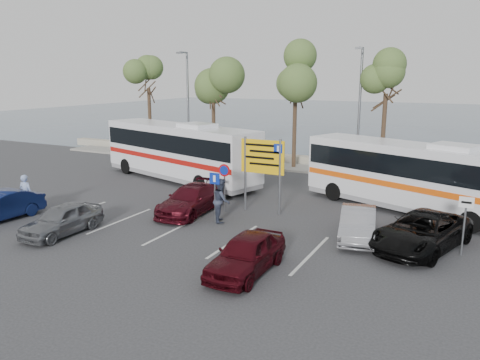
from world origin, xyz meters
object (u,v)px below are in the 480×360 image
at_px(car_red, 246,254).
at_px(car_silver_b, 358,224).
at_px(car_maroon, 191,200).
at_px(pedestrian_near, 26,194).
at_px(direction_sign, 262,162).
at_px(pedestrian_far, 221,200).
at_px(coach_bus_left, 179,153).
at_px(street_lamp_left, 187,100).
at_px(car_silver_a, 62,219).
at_px(coach_bus_right, 416,180).
at_px(suv_black, 421,231).
at_px(street_lamp_right, 359,105).

distance_m(car_red, car_silver_b, 5.59).
relative_size(car_maroon, pedestrian_near, 2.44).
bearing_deg(pedestrian_near, direction_sign, -163.19).
xyz_separation_m(pedestrian_near, pedestrian_far, (9.00, 3.00, 0.06)).
height_order(car_red, pedestrian_far, pedestrian_far).
bearing_deg(car_red, coach_bus_left, 133.26).
distance_m(street_lamp_left, car_maroon, 15.00).
bearing_deg(pedestrian_far, pedestrian_near, 76.47).
distance_m(car_silver_a, car_maroon, 5.86).
xyz_separation_m(coach_bus_left, coach_bus_right, (14.00, -0.67, -0.10)).
bearing_deg(street_lamp_left, suv_black, -33.22).
distance_m(pedestrian_near, pedestrian_far, 9.49).
bearing_deg(street_lamp_left, pedestrian_far, -51.38).
xyz_separation_m(car_maroon, car_red, (5.45, -5.00, 0.00)).
distance_m(street_lamp_right, suv_black, 13.76).
relative_size(suv_black, car_silver_b, 1.29).
xyz_separation_m(direction_sign, car_silver_b, (4.99, -1.70, -1.80)).
bearing_deg(coach_bus_right, coach_bus_left, 177.28).
relative_size(car_silver_a, car_maroon, 0.82).
height_order(street_lamp_right, pedestrian_near, street_lamp_right).
relative_size(street_lamp_right, coach_bus_right, 0.71).
distance_m(street_lamp_left, pedestrian_far, 16.43).
distance_m(car_silver_b, pedestrian_near, 15.40).
relative_size(street_lamp_right, coach_bus_left, 0.66).
distance_m(coach_bus_right, suv_black, 5.19).
bearing_deg(coach_bus_left, coach_bus_right, -2.72).
height_order(car_maroon, car_silver_b, car_maroon).
xyz_separation_m(car_maroon, pedestrian_far, (1.95, -0.50, 0.33)).
distance_m(car_silver_a, car_silver_b, 12.08).
bearing_deg(direction_sign, coach_bus_left, 152.13).
height_order(suv_black, car_silver_b, suv_black).
bearing_deg(coach_bus_left, pedestrian_far, -43.49).
xyz_separation_m(street_lamp_left, car_maroon, (8.05, -12.02, -3.94)).
xyz_separation_m(car_silver_b, pedestrian_near, (-14.99, -3.50, 0.29)).
xyz_separation_m(street_lamp_right, pedestrian_near, (-12.00, -15.52, -3.67)).
height_order(street_lamp_right, car_silver_a, street_lamp_right).
bearing_deg(car_maroon, suv_black, -3.69).
distance_m(coach_bus_left, car_silver_a, 10.83).
distance_m(street_lamp_left, street_lamp_right, 13.00).
xyz_separation_m(street_lamp_left, coach_bus_left, (3.50, -6.35, -2.88)).
relative_size(direction_sign, pedestrian_near, 1.94).
relative_size(car_silver_a, pedestrian_far, 1.87).
bearing_deg(pedestrian_far, direction_sign, -56.53).
height_order(street_lamp_left, pedestrian_near, street_lamp_left).
xyz_separation_m(street_lamp_right, car_maroon, (-4.95, -12.02, -3.94)).
bearing_deg(car_silver_a, street_lamp_left, 105.63).
bearing_deg(car_silver_a, car_maroon, 57.85).
height_order(car_maroon, pedestrian_near, pedestrian_near).
relative_size(coach_bus_right, car_silver_a, 3.05).
xyz_separation_m(car_silver_a, car_silver_b, (10.99, 5.00, 0.00)).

